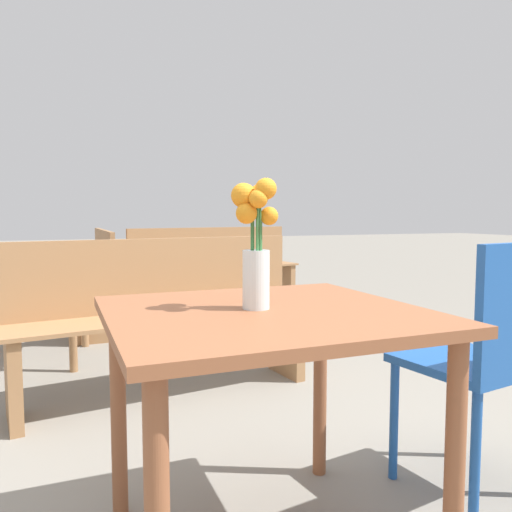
# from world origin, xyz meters

# --- Properties ---
(table_front) EXTENTS (0.86, 0.81, 0.72)m
(table_front) POSITION_xyz_m (0.00, 0.00, 0.61)
(table_front) COLOR brown
(table_front) RESTS_ON ground_plane
(flower_vase) EXTENTS (0.13, 0.14, 0.36)m
(flower_vase) POSITION_xyz_m (-0.02, 0.02, 0.91)
(flower_vase) COLOR silver
(flower_vase) RESTS_ON table_front
(cafe_chair) EXTENTS (0.46, 0.46, 0.89)m
(cafe_chair) POSITION_xyz_m (0.81, -0.01, 0.52)
(cafe_chair) COLOR #1E519E
(cafe_chair) RESTS_ON ground_plane
(bench_near) EXTENTS (1.66, 0.57, 0.85)m
(bench_near) POSITION_xyz_m (-0.01, 1.42, 0.46)
(bench_near) COLOR #9E7047
(bench_near) RESTS_ON ground_plane
(bench_middle) EXTENTS (0.37, 1.45, 0.85)m
(bench_middle) POSITION_xyz_m (-0.24, 3.34, 0.45)
(bench_middle) COLOR #9E7047
(bench_middle) RESTS_ON ground_plane
(bench_far) EXTENTS (1.85, 0.69, 0.85)m
(bench_far) POSITION_xyz_m (0.99, 3.71, 0.47)
(bench_far) COLOR #9E7047
(bench_far) RESTS_ON ground_plane
(table_back) EXTENTS (0.86, 0.85, 0.74)m
(table_back) POSITION_xyz_m (-0.72, 2.36, 0.61)
(table_back) COLOR #9E7047
(table_back) RESTS_ON ground_plane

